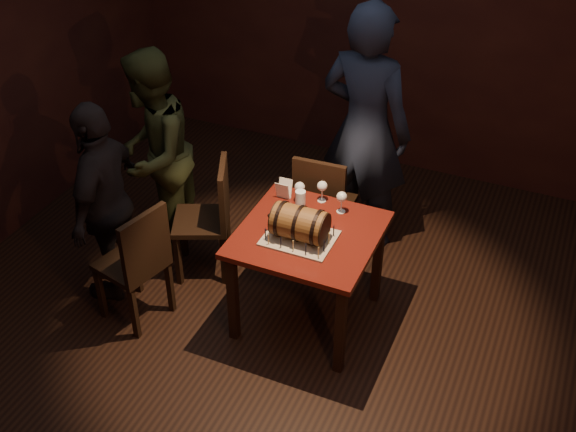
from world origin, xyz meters
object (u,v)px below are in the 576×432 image
(person_left_front, at_px, (106,202))
(wine_glass_mid, at_px, (322,187))
(wine_glass_left, at_px, (300,188))
(barrel_cake, at_px, (300,223))
(pint_of_ale, at_px, (300,201))
(pub_table, at_px, (308,246))
(person_left_rear, at_px, (153,154))
(chair_left_front, at_px, (138,260))
(person_back, at_px, (365,130))
(wine_glass_right, at_px, (342,198))
(chair_left_rear, at_px, (211,213))
(chair_back, at_px, (322,203))

(person_left_front, bearing_deg, wine_glass_mid, 104.31)
(wine_glass_left, height_order, person_left_front, person_left_front)
(barrel_cake, height_order, pint_of_ale, barrel_cake)
(pub_table, height_order, person_left_front, person_left_front)
(person_left_rear, height_order, person_left_front, person_left_rear)
(pint_of_ale, xyz_separation_m, chair_left_front, (-0.89, -0.68, -0.30))
(wine_glass_mid, xyz_separation_m, person_left_front, (-1.36, -0.63, -0.11))
(barrel_cake, distance_m, wine_glass_left, 0.42)
(barrel_cake, bearing_deg, person_left_front, -173.29)
(barrel_cake, xyz_separation_m, pint_of_ale, (-0.12, 0.31, -0.05))
(pint_of_ale, relative_size, person_left_front, 0.10)
(wine_glass_left, height_order, person_back, person_back)
(wine_glass_left, xyz_separation_m, chair_left_front, (-0.85, -0.76, -0.35))
(person_back, bearing_deg, wine_glass_mid, 92.21)
(wine_glass_right, relative_size, person_left_rear, 0.10)
(wine_glass_right, bearing_deg, barrel_cake, -109.79)
(wine_glass_left, xyz_separation_m, person_left_front, (-1.22, -0.55, -0.11))
(pint_of_ale, bearing_deg, barrel_cake, -67.99)
(pub_table, relative_size, barrel_cake, 2.24)
(wine_glass_left, bearing_deg, pint_of_ale, -63.68)
(pub_table, height_order, chair_left_rear, chair_left_rear)
(wine_glass_mid, xyz_separation_m, person_left_rear, (-1.36, -0.02, -0.05))
(chair_back, bearing_deg, wine_glass_left, -94.89)
(wine_glass_right, bearing_deg, pint_of_ale, -161.88)
(wine_glass_mid, xyz_separation_m, chair_back, (-0.10, 0.30, -0.34))
(wine_glass_mid, bearing_deg, person_back, 83.65)
(wine_glass_right, relative_size, person_back, 0.08)
(pub_table, relative_size, wine_glass_mid, 5.59)
(wine_glass_mid, bearing_deg, chair_left_rear, -168.71)
(pub_table, height_order, wine_glass_mid, wine_glass_mid)
(pub_table, height_order, chair_back, chair_back)
(barrel_cake, bearing_deg, chair_left_rear, 159.91)
(barrel_cake, bearing_deg, pint_of_ale, 112.01)
(chair_left_rear, height_order, person_left_front, person_left_front)
(wine_glass_mid, xyz_separation_m, person_back, (0.08, 0.68, 0.12))
(chair_back, height_order, chair_left_front, same)
(barrel_cake, distance_m, chair_left_front, 1.14)
(chair_left_rear, relative_size, chair_left_front, 1.00)
(person_left_front, bearing_deg, chair_left_rear, 119.47)
(wine_glass_right, distance_m, person_left_front, 1.63)
(chair_back, bearing_deg, wine_glass_mid, -70.57)
(barrel_cake, xyz_separation_m, person_left_rear, (-1.38, 0.45, -0.06))
(pub_table, bearing_deg, wine_glass_left, 122.56)
(chair_back, bearing_deg, pint_of_ale, -88.84)
(chair_left_rear, xyz_separation_m, person_left_rear, (-0.56, 0.14, 0.29))
(pub_table, relative_size, pint_of_ale, 6.00)
(wine_glass_right, relative_size, person_left_front, 0.11)
(chair_back, bearing_deg, person_left_rear, -165.99)
(pub_table, distance_m, person_left_front, 1.44)
(wine_glass_left, distance_m, wine_glass_mid, 0.16)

